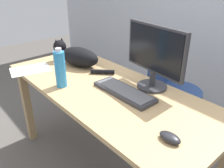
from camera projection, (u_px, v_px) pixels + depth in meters
The scene contains 9 objects.
ground_plane at pixel (106, 168), 1.89m from camera, with size 8.00×8.00×0.00m, color #59544F.
desk at pixel (105, 100), 1.61m from camera, with size 1.64×0.69×0.75m.
office_chair at pixel (171, 99), 2.17m from camera, with size 0.48×0.48×0.88m.
monitor at pixel (154, 55), 1.46m from camera, with size 0.48×0.20×0.41m.
keyboard at pixel (124, 92), 1.47m from camera, with size 0.44×0.15×0.03m.
cat at pixel (77, 56), 1.89m from camera, with size 0.60×0.27×0.20m.
computer_mouse at pixel (170, 137), 1.06m from camera, with size 0.11×0.06×0.04m, color #232328.
paper_sheet at pixel (30, 70), 1.83m from camera, with size 0.21×0.30×0.00m, color white.
water_bottle at pixel (60, 69), 1.52m from camera, with size 0.07×0.07×0.27m.
Camera 1 is at (1.08, -0.88, 1.45)m, focal length 37.14 mm.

